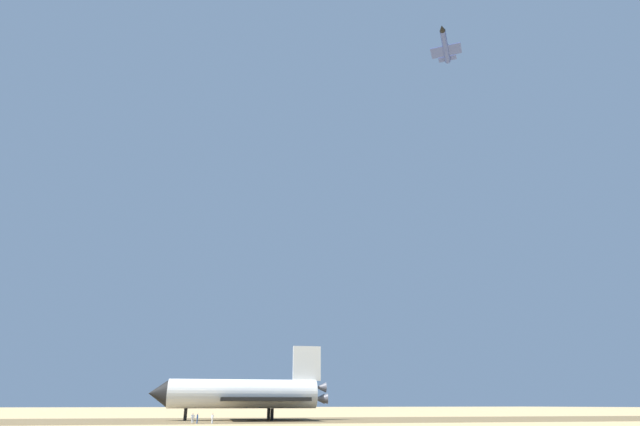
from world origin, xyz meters
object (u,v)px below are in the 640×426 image
space_shuttle (241,394)px  ground_crew_mid_fuselage (197,418)px  ground_crew_near_wingtip (193,418)px  ground_crew_near_nose (212,418)px  chase_jet_left_wing (445,46)px

space_shuttle → ground_crew_mid_fuselage: space_shuttle is taller
space_shuttle → ground_crew_near_wingtip: (11.87, 14.99, -4.41)m
space_shuttle → ground_crew_near_nose: (8.77, 17.96, -4.41)m
chase_jet_left_wing → ground_crew_near_nose: size_ratio=7.83×
ground_crew_near_nose → ground_crew_mid_fuselage: 2.79m
ground_crew_mid_fuselage → space_shuttle: bearing=60.7°
chase_jet_left_wing → ground_crew_near_wingtip: chase_jet_left_wing is taller
chase_jet_left_wing → ground_crew_mid_fuselage: size_ratio=7.83×
ground_crew_near_nose → space_shuttle: bearing=-134.3°
space_shuttle → chase_jet_left_wing: 101.41m
ground_crew_near_wingtip → space_shuttle: bearing=147.7°
space_shuttle → ground_crew_mid_fuselage: bearing=65.2°
ground_crew_near_nose → ground_crew_mid_fuselage: same height
chase_jet_left_wing → ground_crew_mid_fuselage: chase_jet_left_wing is taller
ground_crew_near_wingtip → ground_crew_mid_fuselage: bearing=26.6°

